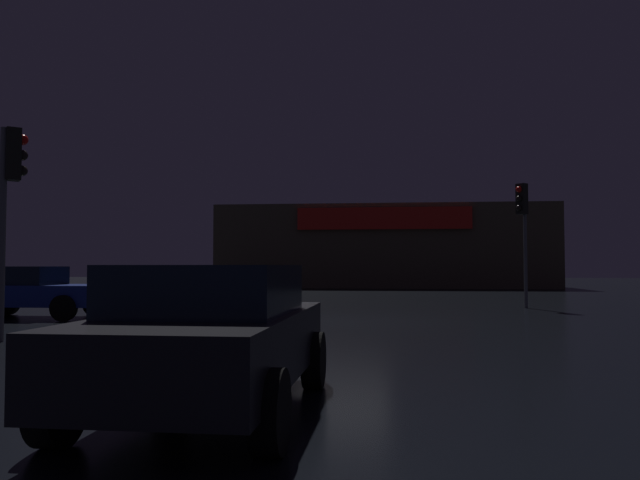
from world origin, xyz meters
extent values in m
plane|color=black|center=(0.00, 0.00, 0.00)|extent=(120.00, 120.00, 0.00)
cube|color=brown|center=(1.17, 25.97, 2.68)|extent=(21.73, 6.54, 5.35)
cube|color=red|center=(1.17, 22.55, 4.37)|extent=(10.76, 0.24, 1.37)
cylinder|color=#595B60|center=(-5.94, -4.91, 2.00)|extent=(0.13, 0.13, 4.01)
cube|color=black|center=(-5.82, -4.81, 3.51)|extent=(0.40, 0.41, 0.99)
sphere|color=red|center=(-5.69, -4.71, 3.81)|extent=(0.20, 0.20, 0.20)
sphere|color=black|center=(-5.69, -4.71, 3.51)|extent=(0.20, 0.20, 0.20)
sphere|color=black|center=(-5.69, -4.71, 3.22)|extent=(0.20, 0.20, 0.20)
cylinder|color=#595B60|center=(5.87, 5.45, 2.08)|extent=(0.11, 0.11, 4.16)
cube|color=black|center=(5.76, 5.35, 3.64)|extent=(0.41, 0.41, 1.03)
sphere|color=red|center=(5.64, 5.24, 3.95)|extent=(0.20, 0.20, 0.20)
sphere|color=black|center=(5.64, 5.24, 3.64)|extent=(0.20, 0.20, 0.20)
sphere|color=black|center=(5.64, 5.24, 3.34)|extent=(0.20, 0.20, 0.20)
cube|color=black|center=(-0.51, -9.89, 0.63)|extent=(1.74, 3.85, 0.62)
cube|color=black|center=(-0.51, -9.94, 1.18)|extent=(1.54, 1.89, 0.46)
cylinder|color=black|center=(0.31, -11.16, 0.32)|extent=(0.23, 0.65, 0.64)
cylinder|color=black|center=(-1.37, -11.14, 0.32)|extent=(0.23, 0.65, 0.64)
cylinder|color=black|center=(0.35, -8.64, 0.32)|extent=(0.23, 0.65, 0.64)
cylinder|color=black|center=(-1.33, -8.61, 0.32)|extent=(0.23, 0.65, 0.64)
cube|color=navy|center=(-8.28, 0.12, 0.61)|extent=(3.98, 1.72, 0.56)
cube|color=black|center=(-8.51, 0.12, 1.14)|extent=(1.64, 1.54, 0.50)
cylinder|color=black|center=(-6.97, 0.98, 0.33)|extent=(0.67, 0.22, 0.66)
cylinder|color=black|center=(-6.97, -0.73, 0.33)|extent=(0.67, 0.22, 0.66)
cylinder|color=black|center=(-9.59, 0.98, 0.33)|extent=(0.67, 0.22, 0.66)
camera|label=1|loc=(1.15, -15.71, 1.40)|focal=34.57mm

